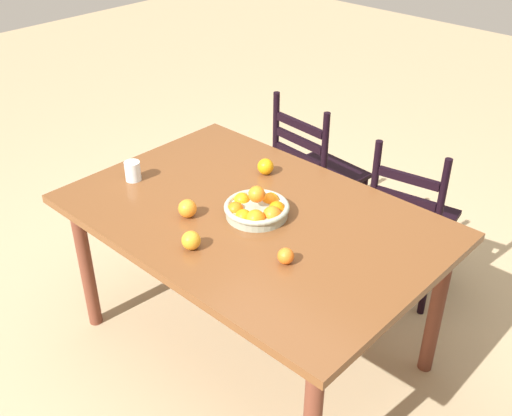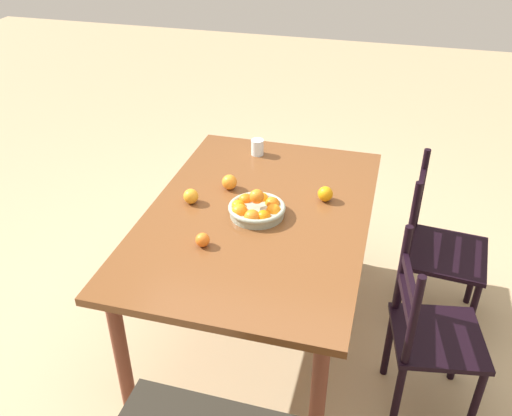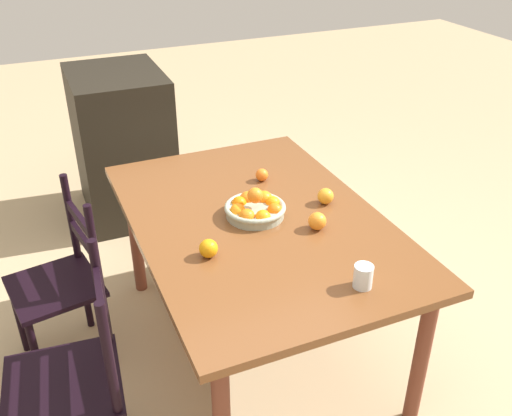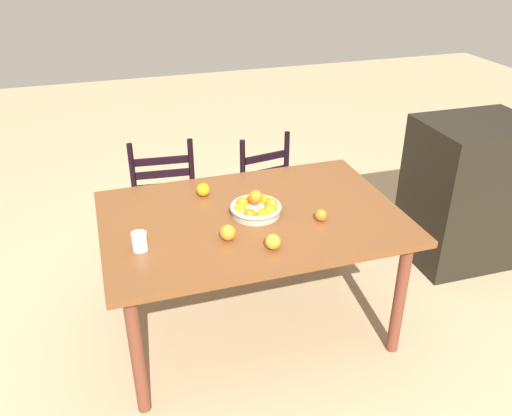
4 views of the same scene
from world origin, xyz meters
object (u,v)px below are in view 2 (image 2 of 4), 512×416
(drinking_glass, at_px, (257,147))
(orange_loose_0, at_px, (229,182))
(chair_by_cabinet, at_px, (436,250))
(chair_near_window, at_px, (429,337))
(orange_loose_1, at_px, (325,194))
(fruit_bowl, at_px, (256,209))
(dining_table, at_px, (258,226))
(orange_loose_2, at_px, (203,240))
(orange_loose_3, at_px, (191,197))

(drinking_glass, bearing_deg, orange_loose_0, -5.04)
(chair_by_cabinet, bearing_deg, orange_loose_0, 104.09)
(chair_near_window, bearing_deg, orange_loose_1, 38.90)
(fruit_bowl, distance_m, drinking_glass, 0.66)
(chair_by_cabinet, distance_m, orange_loose_1, 0.71)
(orange_loose_0, bearing_deg, chair_by_cabinet, 98.62)
(dining_table, relative_size, orange_loose_1, 20.66)
(dining_table, relative_size, drinking_glass, 17.17)
(chair_by_cabinet, height_order, orange_loose_2, chair_by_cabinet)
(chair_by_cabinet, relative_size, orange_loose_2, 14.72)
(chair_near_window, xyz_separation_m, chair_by_cabinet, (-0.66, 0.03, 0.02))
(chair_near_window, distance_m, fruit_bowl, 0.99)
(orange_loose_2, bearing_deg, orange_loose_3, -151.16)
(orange_loose_3, bearing_deg, dining_table, 90.40)
(chair_by_cabinet, xyz_separation_m, orange_loose_0, (0.17, -1.11, 0.35))
(orange_loose_1, relative_size, drinking_glass, 0.83)
(orange_loose_0, height_order, orange_loose_1, orange_loose_0)
(chair_near_window, distance_m, drinking_glass, 1.43)
(dining_table, bearing_deg, fruit_bowl, -9.77)
(dining_table, relative_size, chair_by_cabinet, 1.69)
(fruit_bowl, distance_m, orange_loose_0, 0.29)
(orange_loose_2, bearing_deg, drinking_glass, 179.92)
(orange_loose_1, bearing_deg, chair_by_cabinet, 104.49)
(chair_by_cabinet, distance_m, drinking_glass, 1.15)
(orange_loose_0, bearing_deg, chair_near_window, 65.57)
(dining_table, xyz_separation_m, orange_loose_0, (-0.19, -0.21, 0.12))
(fruit_bowl, bearing_deg, chair_by_cabinet, 112.82)
(orange_loose_0, xyz_separation_m, orange_loose_3, (0.19, -0.15, -0.00))
(chair_near_window, xyz_separation_m, drinking_glass, (-0.91, -1.04, 0.38))
(chair_near_window, height_order, fruit_bowl, chair_near_window)
(chair_near_window, distance_m, chair_by_cabinet, 0.66)
(dining_table, distance_m, drinking_glass, 0.65)
(orange_loose_3, bearing_deg, orange_loose_2, 28.84)
(orange_loose_2, bearing_deg, chair_near_window, 91.69)
(orange_loose_3, relative_size, drinking_glass, 0.82)
(dining_table, bearing_deg, drinking_glass, -164.71)
(dining_table, height_order, drinking_glass, drinking_glass)
(dining_table, bearing_deg, orange_loose_3, -89.60)
(orange_loose_3, xyz_separation_m, drinking_glass, (-0.62, 0.18, 0.01))
(chair_near_window, relative_size, fruit_bowl, 3.25)
(orange_loose_2, relative_size, drinking_glass, 0.69)
(dining_table, xyz_separation_m, fruit_bowl, (0.03, -0.00, 0.12))
(dining_table, bearing_deg, orange_loose_2, -26.92)
(chair_near_window, height_order, orange_loose_0, chair_near_window)
(dining_table, height_order, orange_loose_2, orange_loose_2)
(dining_table, xyz_separation_m, orange_loose_3, (0.00, -0.35, 0.12))
(dining_table, distance_m, fruit_bowl, 0.12)
(orange_loose_0, height_order, orange_loose_2, orange_loose_0)
(drinking_glass, bearing_deg, fruit_bowl, 14.26)
(fruit_bowl, height_order, orange_loose_2, fruit_bowl)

